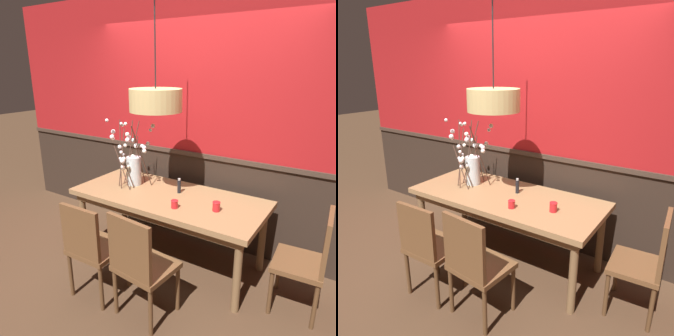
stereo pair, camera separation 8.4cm
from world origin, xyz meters
The scene contains 12 objects.
ground_plane centered at (0.00, 0.00, 0.00)m, with size 24.00×24.00×0.00m, color #4C3321.
back_wall centered at (0.00, 0.63, 1.40)m, with size 5.68×0.14×2.82m.
dining_table centered at (0.00, 0.00, 0.67)m, with size 1.99×0.87×0.75m.
chair_near_side_right centered at (0.26, -0.83, 0.53)m, with size 0.49×0.45×0.95m.
chair_near_side_left centered at (-0.25, -0.85, 0.52)m, with size 0.44×0.43×0.93m.
chair_far_side_left centered at (-0.33, 0.82, 0.51)m, with size 0.46×0.47×0.91m.
chair_head_east_end centered at (1.39, -0.02, 0.52)m, with size 0.43×0.46×0.93m.
vase_with_blossoms centered at (-0.50, 0.06, 0.97)m, with size 0.61×0.35×0.74m.
candle_holder_nearer_center centered at (0.22, -0.23, 0.79)m, with size 0.07×0.07×0.08m.
candle_holder_nearer_edge centered at (0.57, -0.08, 0.80)m, with size 0.07×0.07×0.09m.
condiment_bottle centered at (0.06, 0.12, 0.83)m, with size 0.04×0.04×0.16m.
pendant_lamp centered at (-0.07, -0.10, 1.72)m, with size 0.49×0.49×1.21m.
Camera 1 is at (1.62, -2.54, 2.02)m, focal length 33.88 mm.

